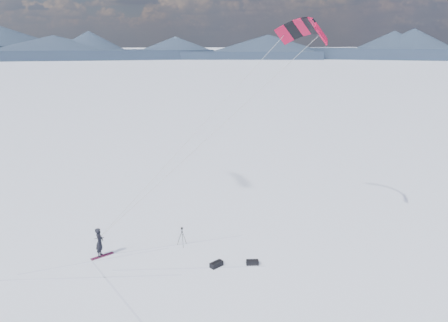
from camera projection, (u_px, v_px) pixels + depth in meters
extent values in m
plane|color=white|center=(162.00, 262.00, 24.05)|extent=(1800.00, 1800.00, 0.00)
cube|color=#172132|center=(376.00, 54.00, 312.17)|extent=(150.19, 119.71, 6.44)
cone|color=#172132|center=(376.00, 49.00, 311.32)|extent=(88.58, 88.58, 8.00)
cube|color=#172132|center=(231.00, 53.00, 331.70)|extent=(156.46, 80.45, 6.44)
cone|color=#172132|center=(231.00, 49.00, 330.85)|extent=(77.75, 77.75, 8.00)
cube|color=#172132|center=(89.00, 54.00, 317.79)|extent=(153.20, 57.23, 6.44)
cone|color=#172132|center=(88.00, 49.00, 316.94)|extent=(69.07, 69.07, 8.00)
cube|color=silver|center=(56.00, 318.00, 19.23)|extent=(6.00, 0.12, 0.01)
cube|color=silver|center=(99.00, 286.00, 21.75)|extent=(3.52, 7.29, 0.01)
cube|color=silver|center=(132.00, 260.00, 24.28)|extent=(6.45, 7.79, 0.01)
cube|color=silver|center=(160.00, 240.00, 26.80)|extent=(11.66, 3.07, 0.01)
cube|color=silver|center=(203.00, 285.00, 21.79)|extent=(1.27, 5.91, 0.01)
imported|color=black|center=(101.00, 256.00, 24.78)|extent=(0.52, 0.69, 1.70)
cube|color=maroon|center=(102.00, 256.00, 24.73)|extent=(1.31, 0.83, 0.04)
cylinder|color=black|center=(184.00, 237.00, 26.03)|extent=(0.30, 0.21, 0.99)
cylinder|color=black|center=(180.00, 238.00, 25.96)|extent=(0.32, 0.18, 0.99)
cylinder|color=black|center=(183.00, 239.00, 25.77)|extent=(0.04, 0.34, 0.99)
cylinder|color=black|center=(182.00, 233.00, 25.83)|extent=(0.03, 0.03, 0.31)
cube|color=black|center=(182.00, 230.00, 25.78)|extent=(0.09, 0.09, 0.04)
cube|color=black|center=(182.00, 228.00, 25.75)|extent=(0.14, 0.13, 0.09)
cylinder|color=black|center=(182.00, 228.00, 25.83)|extent=(0.06, 0.09, 0.06)
cube|color=black|center=(216.00, 264.00, 23.57)|extent=(0.81, 0.68, 0.28)
cylinder|color=black|center=(216.00, 262.00, 23.53)|extent=(0.63, 0.42, 0.07)
cube|color=black|center=(252.00, 262.00, 23.81)|extent=(0.72, 0.44, 0.25)
cylinder|color=black|center=(252.00, 260.00, 23.77)|extent=(0.64, 0.19, 0.08)
cube|color=#B20B2D|center=(321.00, 34.00, 23.74)|extent=(1.13, 0.81, 1.26)
cube|color=black|center=(320.00, 29.00, 24.34)|extent=(1.01, 0.87, 1.17)
cube|color=#B20B2D|center=(316.00, 26.00, 25.01)|extent=(0.88, 0.89, 1.06)
cube|color=black|center=(310.00, 26.00, 25.71)|extent=(0.96, 0.89, 0.95)
cube|color=#B20B2D|center=(302.00, 27.00, 26.40)|extent=(1.08, 0.88, 1.06)
cube|color=black|center=(294.00, 30.00, 27.03)|extent=(1.19, 0.82, 1.17)
cube|color=#B20B2D|center=(284.00, 35.00, 27.58)|extent=(1.28, 0.73, 1.26)
cylinder|color=gray|center=(208.00, 137.00, 24.11)|extent=(12.52, 0.51, 11.09)
cylinder|color=gray|center=(197.00, 130.00, 26.03)|extent=(11.96, 3.74, 11.09)
cylinder|color=black|center=(99.00, 238.00, 24.49)|extent=(0.55, 0.10, 0.03)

